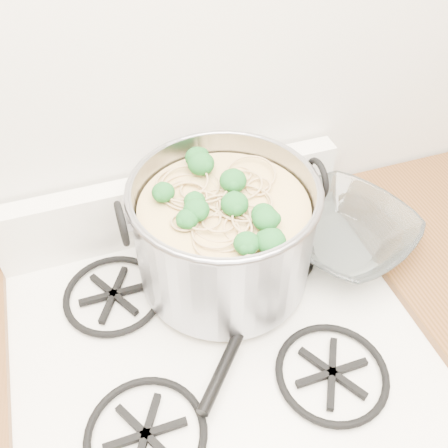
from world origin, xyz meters
TOP-DOWN VIEW (x-y plane):
  - gas_range at (0.00, 1.26)m, footprint 0.76×0.66m
  - stock_pot at (0.06, 1.39)m, footprint 0.39×0.36m
  - spatula at (0.09, 1.30)m, footprint 0.42×0.42m
  - glass_bowl at (0.33, 1.38)m, footprint 0.15×0.15m

SIDE VIEW (x-z plane):
  - gas_range at x=0.00m, z-range -0.03..0.90m
  - spatula at x=0.09m, z-range 0.92..0.95m
  - glass_bowl at x=0.33m, z-range 0.92..0.95m
  - stock_pot at x=0.06m, z-range 0.92..1.16m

